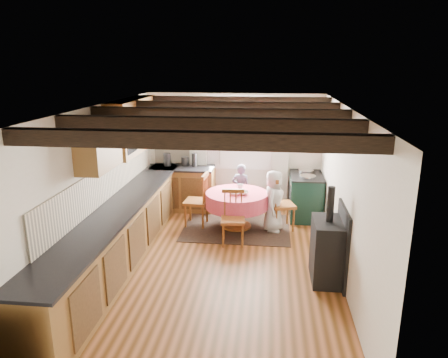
# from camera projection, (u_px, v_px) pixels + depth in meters

# --- Properties ---
(floor) EXTENTS (3.60, 5.50, 0.00)m
(floor) POSITION_uv_depth(u_px,v_px,m) (218.00, 265.00, 6.37)
(floor) COLOR #A45C32
(floor) RESTS_ON ground
(ceiling) EXTENTS (3.60, 5.50, 0.00)m
(ceiling) POSITION_uv_depth(u_px,v_px,m) (217.00, 107.00, 5.72)
(ceiling) COLOR white
(ceiling) RESTS_ON ground
(wall_back) EXTENTS (3.60, 0.00, 2.40)m
(wall_back) POSITION_uv_depth(u_px,v_px,m) (234.00, 152.00, 8.68)
(wall_back) COLOR silver
(wall_back) RESTS_ON ground
(wall_front) EXTENTS (3.60, 0.00, 2.40)m
(wall_front) POSITION_uv_depth(u_px,v_px,m) (176.00, 289.00, 3.42)
(wall_front) COLOR silver
(wall_front) RESTS_ON ground
(wall_left) EXTENTS (0.00, 5.50, 2.40)m
(wall_left) POSITION_uv_depth(u_px,v_px,m) (99.00, 187.00, 6.24)
(wall_left) COLOR silver
(wall_left) RESTS_ON ground
(wall_right) EXTENTS (0.00, 5.50, 2.40)m
(wall_right) POSITION_uv_depth(u_px,v_px,m) (344.00, 195.00, 5.85)
(wall_right) COLOR silver
(wall_right) RESTS_ON ground
(beam_a) EXTENTS (3.60, 0.16, 0.16)m
(beam_a) POSITION_uv_depth(u_px,v_px,m) (190.00, 140.00, 3.83)
(beam_a) COLOR black
(beam_a) RESTS_ON ceiling
(beam_b) EXTENTS (3.60, 0.16, 0.16)m
(beam_b) POSITION_uv_depth(u_px,v_px,m) (206.00, 124.00, 4.79)
(beam_b) COLOR black
(beam_b) RESTS_ON ceiling
(beam_c) EXTENTS (3.60, 0.16, 0.16)m
(beam_c) POSITION_uv_depth(u_px,v_px,m) (218.00, 114.00, 5.75)
(beam_c) COLOR black
(beam_c) RESTS_ON ceiling
(beam_d) EXTENTS (3.60, 0.16, 0.16)m
(beam_d) POSITION_uv_depth(u_px,v_px,m) (225.00, 107.00, 6.70)
(beam_d) COLOR black
(beam_d) RESTS_ON ceiling
(beam_e) EXTENTS (3.60, 0.16, 0.16)m
(beam_e) POSITION_uv_depth(u_px,v_px,m) (231.00, 101.00, 7.66)
(beam_e) COLOR black
(beam_e) RESTS_ON ceiling
(splash_left) EXTENTS (0.02, 4.50, 0.55)m
(splash_left) POSITION_uv_depth(u_px,v_px,m) (108.00, 181.00, 6.53)
(splash_left) COLOR beige
(splash_left) RESTS_ON wall_left
(splash_back) EXTENTS (1.40, 0.02, 0.55)m
(splash_back) POSITION_uv_depth(u_px,v_px,m) (187.00, 151.00, 8.77)
(splash_back) COLOR beige
(splash_back) RESTS_ON wall_back
(base_cabinet_left) EXTENTS (0.60, 5.30, 0.88)m
(base_cabinet_left) POSITION_uv_depth(u_px,v_px,m) (122.00, 234.00, 6.42)
(base_cabinet_left) COLOR brown
(base_cabinet_left) RESTS_ON floor
(base_cabinet_back) EXTENTS (1.30, 0.60, 0.88)m
(base_cabinet_back) POSITION_uv_depth(u_px,v_px,m) (183.00, 189.00, 8.71)
(base_cabinet_back) COLOR brown
(base_cabinet_back) RESTS_ON floor
(worktop_left) EXTENTS (0.64, 5.30, 0.04)m
(worktop_left) POSITION_uv_depth(u_px,v_px,m) (121.00, 206.00, 6.29)
(worktop_left) COLOR black
(worktop_left) RESTS_ON base_cabinet_left
(worktop_back) EXTENTS (1.30, 0.64, 0.04)m
(worktop_back) POSITION_uv_depth(u_px,v_px,m) (182.00, 168.00, 8.57)
(worktop_back) COLOR black
(worktop_back) RESTS_ON base_cabinet_back
(wall_cabinet_glass) EXTENTS (0.34, 1.80, 0.90)m
(wall_cabinet_glass) POSITION_uv_depth(u_px,v_px,m) (133.00, 125.00, 7.17)
(wall_cabinet_glass) COLOR brown
(wall_cabinet_glass) RESTS_ON wall_left
(wall_cabinet_solid) EXTENTS (0.34, 0.90, 0.70)m
(wall_cabinet_solid) POSITION_uv_depth(u_px,v_px,m) (98.00, 145.00, 5.75)
(wall_cabinet_solid) COLOR brown
(wall_cabinet_solid) RESTS_ON wall_left
(window_frame) EXTENTS (1.34, 0.03, 1.54)m
(window_frame) POSITION_uv_depth(u_px,v_px,m) (239.00, 133.00, 8.54)
(window_frame) COLOR white
(window_frame) RESTS_ON wall_back
(window_pane) EXTENTS (1.20, 0.01, 1.40)m
(window_pane) POSITION_uv_depth(u_px,v_px,m) (239.00, 133.00, 8.55)
(window_pane) COLOR white
(window_pane) RESTS_ON wall_back
(curtain_left) EXTENTS (0.35, 0.10, 2.10)m
(curtain_left) POSITION_uv_depth(u_px,v_px,m) (198.00, 156.00, 8.69)
(curtain_left) COLOR #B2B2B2
(curtain_left) RESTS_ON wall_back
(curtain_right) EXTENTS (0.35, 0.10, 2.10)m
(curtain_right) POSITION_uv_depth(u_px,v_px,m) (280.00, 158.00, 8.51)
(curtain_right) COLOR #B2B2B2
(curtain_right) RESTS_ON wall_back
(curtain_rod) EXTENTS (2.00, 0.03, 0.03)m
(curtain_rod) POSITION_uv_depth(u_px,v_px,m) (239.00, 104.00, 8.30)
(curtain_rod) COLOR black
(curtain_rod) RESTS_ON wall_back
(wall_picture) EXTENTS (0.04, 0.50, 0.60)m
(wall_picture) POSITION_uv_depth(u_px,v_px,m) (325.00, 133.00, 7.92)
(wall_picture) COLOR gold
(wall_picture) RESTS_ON wall_right
(wall_plate) EXTENTS (0.30, 0.02, 0.30)m
(wall_plate) POSITION_uv_depth(u_px,v_px,m) (286.00, 129.00, 8.40)
(wall_plate) COLOR silver
(wall_plate) RESTS_ON wall_back
(rug) EXTENTS (1.97, 1.53, 0.01)m
(rug) POSITION_uv_depth(u_px,v_px,m) (237.00, 227.00, 7.81)
(rug) COLOR black
(rug) RESTS_ON floor
(dining_table) EXTENTS (1.15, 1.15, 0.69)m
(dining_table) POSITION_uv_depth(u_px,v_px,m) (237.00, 210.00, 7.71)
(dining_table) COLOR red
(dining_table) RESTS_ON floor
(chair_near) EXTENTS (0.43, 0.45, 0.93)m
(chair_near) POSITION_uv_depth(u_px,v_px,m) (233.00, 218.00, 7.01)
(chair_near) COLOR #99571B
(chair_near) RESTS_ON floor
(chair_left) EXTENTS (0.49, 0.47, 1.02)m
(chair_left) POSITION_uv_depth(u_px,v_px,m) (196.00, 200.00, 7.81)
(chair_left) COLOR #99571B
(chair_left) RESTS_ON floor
(chair_right) EXTENTS (0.56, 0.54, 1.01)m
(chair_right) POSITION_uv_depth(u_px,v_px,m) (282.00, 203.00, 7.64)
(chair_right) COLOR #99571B
(chair_right) RESTS_ON floor
(aga_range) EXTENTS (0.63, 0.97, 0.89)m
(aga_range) POSITION_uv_depth(u_px,v_px,m) (306.00, 196.00, 8.25)
(aga_range) COLOR black
(aga_range) RESTS_ON floor
(cast_iron_stove) EXTENTS (0.42, 0.69, 1.39)m
(cast_iron_stove) POSITION_uv_depth(u_px,v_px,m) (328.00, 234.00, 5.77)
(cast_iron_stove) COLOR black
(cast_iron_stove) RESTS_ON floor
(child_far) EXTENTS (0.43, 0.33, 1.05)m
(child_far) POSITION_uv_depth(u_px,v_px,m) (241.00, 189.00, 8.40)
(child_far) COLOR #49475C
(child_far) RESTS_ON floor
(child_right) EXTENTS (0.47, 0.62, 1.14)m
(child_right) POSITION_uv_depth(u_px,v_px,m) (274.00, 201.00, 7.54)
(child_right) COLOR silver
(child_right) RESTS_ON floor
(bowl_a) EXTENTS (0.28, 0.28, 0.06)m
(bowl_a) POSITION_uv_depth(u_px,v_px,m) (235.00, 193.00, 7.51)
(bowl_a) COLOR silver
(bowl_a) RESTS_ON dining_table
(bowl_b) EXTENTS (0.22, 0.22, 0.06)m
(bowl_b) POSITION_uv_depth(u_px,v_px,m) (243.00, 193.00, 7.51)
(bowl_b) COLOR silver
(bowl_b) RESTS_ON dining_table
(cup) EXTENTS (0.13, 0.13, 0.10)m
(cup) POSITION_uv_depth(u_px,v_px,m) (240.00, 187.00, 7.80)
(cup) COLOR silver
(cup) RESTS_ON dining_table
(canister_tall) EXTENTS (0.15, 0.15, 0.26)m
(canister_tall) POSITION_uv_depth(u_px,v_px,m) (167.00, 159.00, 8.63)
(canister_tall) COLOR #262628
(canister_tall) RESTS_ON worktop_back
(canister_wide) EXTENTS (0.16, 0.16, 0.18)m
(canister_wide) POSITION_uv_depth(u_px,v_px,m) (185.00, 161.00, 8.64)
(canister_wide) COLOR #262628
(canister_wide) RESTS_ON worktop_back
(canister_slim) EXTENTS (0.10, 0.10, 0.28)m
(canister_slim) POSITION_uv_depth(u_px,v_px,m) (194.00, 160.00, 8.54)
(canister_slim) COLOR #262628
(canister_slim) RESTS_ON worktop_back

